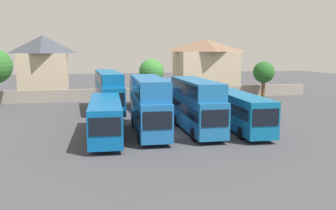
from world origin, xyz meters
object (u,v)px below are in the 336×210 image
object	(u,v)px
bus_4	(239,110)
bus_7	(177,93)
bus_5	(109,89)
tree_left_of_lot	(264,73)
house_terrace_left	(44,66)
bus_6	(149,95)
bus_1	(106,116)
bus_2	(149,103)
tree_right_of_lot	(151,72)
house_terrace_centre	(206,65)
bus_3	(196,103)

from	to	relation	value
bus_4	bus_7	world-z (taller)	bus_7
bus_5	bus_7	xyz separation A→B (m)	(8.56, 0.12, -0.75)
bus_4	tree_left_of_lot	distance (m)	25.25
bus_7	house_terrace_left	size ratio (longest dim) A/B	1.22
bus_6	bus_5	bearing A→B (deg)	-93.54
bus_1	bus_2	world-z (taller)	bus_2
house_terrace_left	tree_right_of_lot	distance (m)	17.24
bus_6	tree_left_of_lot	size ratio (longest dim) A/B	2.08
bus_2	bus_5	bearing A→B (deg)	-165.40
bus_6	bus_7	size ratio (longest dim) A/B	0.99
house_terrace_left	bus_2	bearing A→B (deg)	-68.71
house_terrace_centre	tree_right_of_lot	xyz separation A→B (m)	(-10.81, -5.21, -0.70)
bus_5	tree_right_of_lot	xyz separation A→B (m)	(7.61, 12.58, 1.33)
bus_4	tree_left_of_lot	xyz separation A→B (m)	(13.51, 21.24, 2.00)
bus_3	tree_right_of_lot	size ratio (longest dim) A/B	1.71
bus_1	tree_right_of_lot	distance (m)	27.66
bus_2	tree_right_of_lot	size ratio (longest dim) A/B	1.70
tree_right_of_lot	bus_5	bearing A→B (deg)	-121.18
bus_4	bus_6	xyz separation A→B (m)	(-6.17, 13.24, -0.05)
bus_5	bus_6	bearing A→B (deg)	89.28
bus_4	bus_7	size ratio (longest dim) A/B	0.98
bus_2	bus_5	distance (m)	13.22
bus_6	house_terrace_centre	world-z (taller)	house_terrace_centre
bus_5	tree_left_of_lot	size ratio (longest dim) A/B	2.12
bus_3	house_terrace_left	distance (m)	34.04
bus_6	tree_left_of_lot	xyz separation A→B (m)	(19.68, 8.00, 2.05)
bus_2	house_terrace_centre	bearing A→B (deg)	155.92
bus_7	tree_left_of_lot	xyz separation A→B (m)	(16.12, 7.96, 1.95)
bus_6	tree_right_of_lot	xyz separation A→B (m)	(2.61, 12.50, 2.19)
house_terrace_left	tree_right_of_lot	xyz separation A→B (m)	(16.64, -4.41, -0.89)
bus_1	bus_7	size ratio (longest dim) A/B	0.96
house_terrace_left	house_terrace_centre	xyz separation A→B (m)	(27.45, 0.81, -0.19)
bus_6	house_terrace_centre	bearing A→B (deg)	138.42
bus_3	bus_5	bearing A→B (deg)	-150.39
bus_3	bus_4	xyz separation A→B (m)	(4.15, -0.22, -0.75)
bus_1	bus_3	distance (m)	8.31
house_terrace_left	house_terrace_centre	distance (m)	27.46
bus_4	tree_right_of_lot	distance (m)	26.08
bus_2	bus_4	bearing A→B (deg)	91.64
bus_6	bus_3	bearing A→B (deg)	4.36
bus_2	bus_6	bearing A→B (deg)	172.80
tree_left_of_lot	bus_3	bearing A→B (deg)	-130.02
bus_3	bus_7	distance (m)	13.18
bus_7	house_terrace_centre	size ratio (longest dim) A/B	1.10
bus_3	house_terrace_left	bearing A→B (deg)	-150.66
bus_1	bus_3	world-z (taller)	bus_3
bus_2	bus_3	size ratio (longest dim) A/B	0.99
bus_7	tree_right_of_lot	bearing A→B (deg)	-175.65
bus_7	house_terrace_centre	xyz separation A→B (m)	(9.86, 17.67, 2.79)
bus_7	tree_right_of_lot	world-z (taller)	tree_right_of_lot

